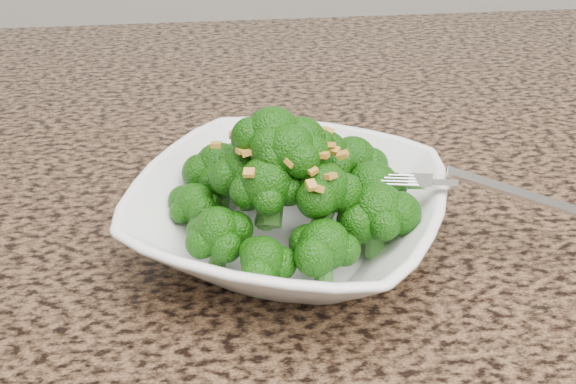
{
  "coord_description": "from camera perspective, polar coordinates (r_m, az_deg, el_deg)",
  "views": [
    {
      "loc": [
        -0.17,
        -0.21,
        1.22
      ],
      "look_at": [
        -0.12,
        0.24,
        0.95
      ],
      "focal_mm": 45.0,
      "sensor_mm": 36.0,
      "label": 1
    }
  ],
  "objects": [
    {
      "name": "garlic_topping",
      "position": [
        0.5,
        0.0,
        8.13
      ],
      "size": [
        0.12,
        0.12,
        0.01
      ],
      "primitive_type": null,
      "color": "gold",
      "rests_on": "broccoli_pile"
    },
    {
      "name": "bowl",
      "position": [
        0.55,
        0.0,
        -1.96
      ],
      "size": [
        0.3,
        0.3,
        0.06
      ],
      "primitive_type": "imported",
      "rotation": [
        0.0,
        0.0,
        -0.43
      ],
      "color": "white",
      "rests_on": "granite_counter"
    },
    {
      "name": "fork",
      "position": [
        0.53,
        12.59,
        0.61
      ],
      "size": [
        0.16,
        0.08,
        0.01
      ],
      "primitive_type": null,
      "rotation": [
        0.0,
        0.0,
        -0.37
      ],
      "color": "silver",
      "rests_on": "bowl"
    },
    {
      "name": "broccoli_pile",
      "position": [
        0.51,
        0.0,
        4.09
      ],
      "size": [
        0.2,
        0.2,
        0.07
      ],
      "primitive_type": null,
      "color": "#165409",
      "rests_on": "bowl"
    },
    {
      "name": "granite_counter",
      "position": [
        0.64,
        10.05,
        -1.8
      ],
      "size": [
        1.64,
        1.04,
        0.03
      ],
      "primitive_type": "cube",
      "color": "brown",
      "rests_on": "cabinet"
    }
  ]
}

